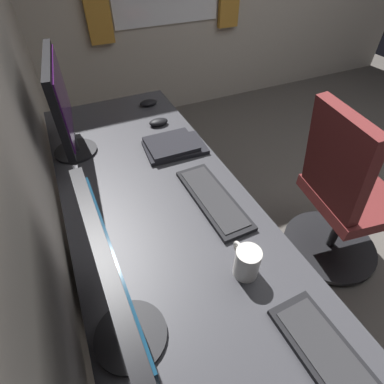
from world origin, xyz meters
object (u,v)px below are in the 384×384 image
(drawer_pedestal, at_px, (172,288))
(book_stack_near, at_px, (173,146))
(keyboard_spare, at_px, (213,199))
(mouse_spare, at_px, (159,122))
(monitor_secondary, at_px, (118,293))
(coffee_mug, at_px, (247,262))
(monitor_primary, at_px, (61,103))
(office_chair, at_px, (341,200))
(keyboard_main, at_px, (341,373))
(mouse_main, at_px, (148,103))

(drawer_pedestal, xyz_separation_m, book_stack_near, (0.48, -0.22, 0.40))
(keyboard_spare, distance_m, mouse_spare, 0.65)
(mouse_spare, bearing_deg, drawer_pedestal, 162.52)
(monitor_secondary, bearing_deg, coffee_mug, -83.41)
(monitor_primary, xyz_separation_m, office_chair, (-0.62, -1.21, -0.53))
(mouse_spare, bearing_deg, monitor_primary, 99.08)
(keyboard_main, height_order, book_stack_near, book_stack_near)
(monitor_secondary, bearing_deg, keyboard_spare, -49.69)
(drawer_pedestal, bearing_deg, coffee_mug, -145.31)
(drawer_pedestal, bearing_deg, office_chair, -87.67)
(book_stack_near, bearing_deg, office_chair, -119.83)
(keyboard_spare, bearing_deg, office_chair, -93.34)
(monitor_secondary, height_order, keyboard_spare, monitor_secondary)
(keyboard_main, xyz_separation_m, book_stack_near, (1.09, 0.02, 0.01))
(drawer_pedestal, xyz_separation_m, monitor_primary, (0.66, 0.22, 0.64))
(drawer_pedestal, distance_m, coffee_mug, 0.53)
(monitor_primary, height_order, keyboard_main, monitor_primary)
(drawer_pedestal, relative_size, office_chair, 0.72)
(monitor_primary, distance_m, keyboard_main, 1.36)
(mouse_spare, relative_size, book_stack_near, 0.34)
(keyboard_main, distance_m, keyboard_spare, 0.69)
(keyboard_spare, relative_size, mouse_spare, 4.07)
(keyboard_main, bearing_deg, monitor_secondary, 55.71)
(monitor_primary, distance_m, mouse_spare, 0.51)
(mouse_main, bearing_deg, mouse_spare, 175.08)
(monitor_secondary, relative_size, mouse_main, 4.86)
(monitor_secondary, height_order, office_chair, monitor_secondary)
(drawer_pedestal, height_order, mouse_spare, mouse_spare)
(monitor_secondary, xyz_separation_m, book_stack_near, (0.78, -0.43, -0.22))
(monitor_secondary, bearing_deg, office_chair, -74.54)
(keyboard_main, bearing_deg, office_chair, -49.73)
(monitor_secondary, height_order, mouse_main, monitor_secondary)
(monitor_primary, height_order, mouse_main, monitor_primary)
(drawer_pedestal, distance_m, office_chair, 1.00)
(mouse_main, xyz_separation_m, mouse_spare, (-0.24, 0.02, 0.00))
(monitor_primary, xyz_separation_m, monitor_secondary, (-0.95, -0.00, -0.02))
(mouse_main, distance_m, coffee_mug, 1.22)
(drawer_pedestal, height_order, office_chair, office_chair)
(monitor_secondary, bearing_deg, mouse_main, -20.32)
(keyboard_spare, bearing_deg, mouse_main, -1.33)
(mouse_main, bearing_deg, book_stack_near, 176.11)
(coffee_mug, bearing_deg, mouse_main, -3.68)
(drawer_pedestal, height_order, keyboard_spare, keyboard_spare)
(monitor_primary, height_order, mouse_spare, monitor_primary)
(monitor_secondary, distance_m, mouse_spare, 1.14)
(monitor_primary, xyz_separation_m, keyboard_main, (-1.26, -0.45, -0.24))
(mouse_main, bearing_deg, keyboard_main, 179.42)
(mouse_main, height_order, office_chair, office_chair)
(monitor_primary, relative_size, keyboard_spare, 1.15)
(monitor_secondary, bearing_deg, keyboard_main, -124.29)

